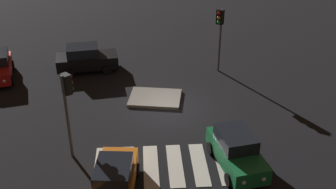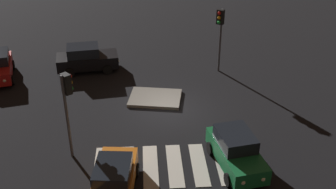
# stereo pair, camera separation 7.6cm
# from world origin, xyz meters

# --- Properties ---
(ground_plane) EXTENTS (80.00, 80.00, 0.00)m
(ground_plane) POSITION_xyz_m (0.00, 0.00, 0.00)
(ground_plane) COLOR black
(traffic_island) EXTENTS (3.39, 2.77, 0.18)m
(traffic_island) POSITION_xyz_m (-0.70, 1.26, 0.09)
(traffic_island) COLOR gray
(traffic_island) RESTS_ON ground
(car_orange) EXTENTS (2.09, 3.93, 1.66)m
(car_orange) POSITION_xyz_m (-2.71, -6.85, 0.81)
(car_orange) COLOR orange
(car_orange) RESTS_ON ground
(car_green) EXTENTS (2.37, 4.10, 1.71)m
(car_green) POSITION_xyz_m (2.82, -5.28, 0.84)
(car_green) COLOR #196B38
(car_green) RESTS_ON ground
(car_black) EXTENTS (4.30, 2.37, 1.80)m
(car_black) POSITION_xyz_m (-5.20, 5.63, 0.88)
(car_black) COLOR black
(car_black) RESTS_ON ground
(traffic_light_south) EXTENTS (0.53, 0.54, 4.36)m
(traffic_light_south) POSITION_xyz_m (-4.82, -3.97, 3.31)
(traffic_light_south) COLOR #47474C
(traffic_light_south) RESTS_ON ground
(traffic_light_north) EXTENTS (0.54, 0.53, 4.36)m
(traffic_light_north) POSITION_xyz_m (3.70, 4.87, 3.31)
(traffic_light_north) COLOR #47474C
(traffic_light_north) RESTS_ON ground
(crosswalk_near) EXTENTS (7.60, 3.20, 0.02)m
(crosswalk_near) POSITION_xyz_m (0.00, -5.12, 0.01)
(crosswalk_near) COLOR silver
(crosswalk_near) RESTS_ON ground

